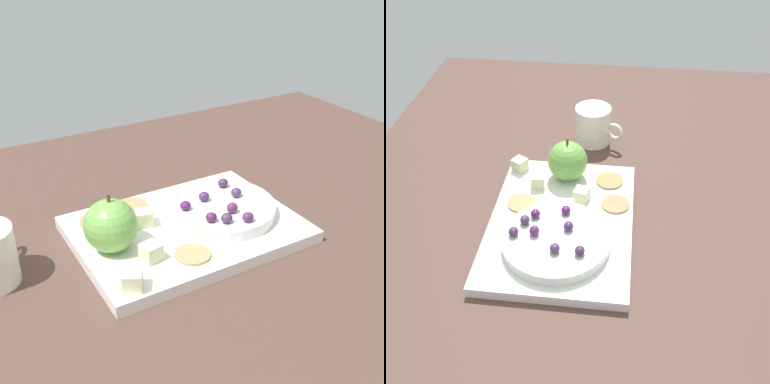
{
  "view_description": "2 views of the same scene",
  "coord_description": "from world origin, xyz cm",
  "views": [
    {
      "loc": [
        -32.58,
        -61.31,
        47.22
      ],
      "look_at": [
        3.53,
        -0.07,
        9.72
      ],
      "focal_mm": 46.86,
      "sensor_mm": 36.0,
      "label": 1
    },
    {
      "loc": [
        61.4,
        6.97,
        63.0
      ],
      "look_at": [
        -1.36,
        -0.25,
        11.04
      ],
      "focal_mm": 43.96,
      "sensor_mm": 36.0,
      "label": 2
    }
  ],
  "objects": [
    {
      "name": "cheese_cube_2",
      "position": [
        -13.12,
        -13.37,
        7.39
      ],
      "size": [
        3.48,
        3.48,
        2.55
      ],
      "primitive_type": "cube",
      "rotation": [
        0.0,
        0.0,
        1.05
      ],
      "color": "beige",
      "rests_on": "platter"
    },
    {
      "name": "serving_dish",
      "position": [
        6.95,
        -2.93,
        7.13
      ],
      "size": [
        18.09,
        18.09,
        2.02
      ],
      "primitive_type": "cylinder",
      "color": "silver",
      "rests_on": "platter"
    },
    {
      "name": "cracker_2",
      "position": [
        -4.38,
        6.36,
        6.32
      ],
      "size": [
        5.22,
        5.22,
        0.4
      ],
      "primitive_type": "cylinder",
      "color": "tan",
      "rests_on": "platter"
    },
    {
      "name": "cracker_1",
      "position": [
        -11.21,
        4.87,
        6.32
      ],
      "size": [
        5.22,
        5.22,
        0.4
      ],
      "primitive_type": "cylinder",
      "color": "tan",
      "rests_on": "platter"
    },
    {
      "name": "grape_2",
      "position": [
        2.7,
        -7.16,
        8.88
      ],
      "size": [
        1.8,
        1.62,
        1.49
      ],
      "primitive_type": "ellipsoid",
      "color": "#531D4D",
      "rests_on": "serving_dish"
    },
    {
      "name": "grape_6",
      "position": [
        10.45,
        -2.6,
        8.92
      ],
      "size": [
        1.8,
        1.62,
        1.57
      ],
      "primitive_type": "ellipsoid",
      "color": "#462F56",
      "rests_on": "serving_dish"
    },
    {
      "name": "grape_4",
      "position": [
        1.17,
        -2.07,
        8.86
      ],
      "size": [
        1.8,
        1.62,
        1.45
      ],
      "primitive_type": "ellipsoid",
      "color": "#4D1E54",
      "rests_on": "serving_dish"
    },
    {
      "name": "grape_7",
      "position": [
        7.47,
        -9.93,
        8.89
      ],
      "size": [
        1.8,
        1.62,
        1.51
      ],
      "primitive_type": "ellipsoid",
      "color": "#4D2556",
      "rests_on": "serving_dish"
    },
    {
      "name": "grape_0",
      "position": [
        5.17,
        -1.1,
        8.93
      ],
      "size": [
        1.8,
        1.62,
        1.58
      ],
      "primitive_type": "ellipsoid",
      "color": "#45295A",
      "rests_on": "serving_dish"
    },
    {
      "name": "grape_3",
      "position": [
        4.51,
        -8.63,
        8.93
      ],
      "size": [
        1.8,
        1.62,
        1.59
      ],
      "primitive_type": "ellipsoid",
      "color": "#453051",
      "rests_on": "serving_dish"
    },
    {
      "name": "cheese_cube_0",
      "position": [
        -5.03,
        0.41,
        7.39
      ],
      "size": [
        3.12,
        3.12,
        2.55
      ],
      "primitive_type": "cube",
      "rotation": [
        0.0,
        0.0,
        1.31
      ],
      "color": "beige",
      "rests_on": "platter"
    },
    {
      "name": "cheese_cube_1",
      "position": [
        -8.28,
        -8.84,
        7.39
      ],
      "size": [
        3.01,
        3.01,
        2.55
      ],
      "primitive_type": "cube",
      "rotation": [
        0.0,
        0.0,
        0.2
      ],
      "color": "beige",
      "rests_on": "platter"
    },
    {
      "name": "grape_1",
      "position": [
        10.52,
        1.4,
        8.91
      ],
      "size": [
        1.8,
        1.62,
        1.55
      ],
      "primitive_type": "ellipsoid",
      "color": "#40284C",
      "rests_on": "serving_dish"
    },
    {
      "name": "cracker_0",
      "position": [
        -2.72,
        -10.92,
        6.32
      ],
      "size": [
        5.22,
        5.22,
        0.4
      ],
      "primitive_type": "cylinder",
      "color": "tan",
      "rests_on": "platter"
    },
    {
      "name": "grape_5",
      "position": [
        6.93,
        -6.54,
        8.98
      ],
      "size": [
        1.8,
        1.62,
        1.69
      ],
      "primitive_type": "ellipsoid",
      "color": "#522552",
      "rests_on": "serving_dish"
    },
    {
      "name": "platter",
      "position": [
        0.7,
        -3.02,
        5.15
      ],
      "size": [
        34.34,
        25.22,
        1.92
      ],
      "primitive_type": "cube",
      "color": "white",
      "rests_on": "table"
    },
    {
      "name": "apple_whole",
      "position": [
        -11.85,
        -3.48,
        10.01
      ],
      "size": [
        7.78,
        7.78,
        7.78
      ],
      "primitive_type": "sphere",
      "color": "#6EAE49",
      "rests_on": "platter"
    },
    {
      "name": "table",
      "position": [
        0.0,
        0.0,
        2.1
      ],
      "size": [
        137.92,
        95.91,
        4.19
      ],
      "primitive_type": "cube",
      "color": "#513830",
      "rests_on": "ground"
    },
    {
      "name": "apple_stem",
      "position": [
        -11.85,
        -3.48,
        14.5
      ],
      "size": [
        0.5,
        0.5,
        1.2
      ],
      "primitive_type": "cylinder",
      "color": "brown",
      "rests_on": "apple_whole"
    }
  ]
}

